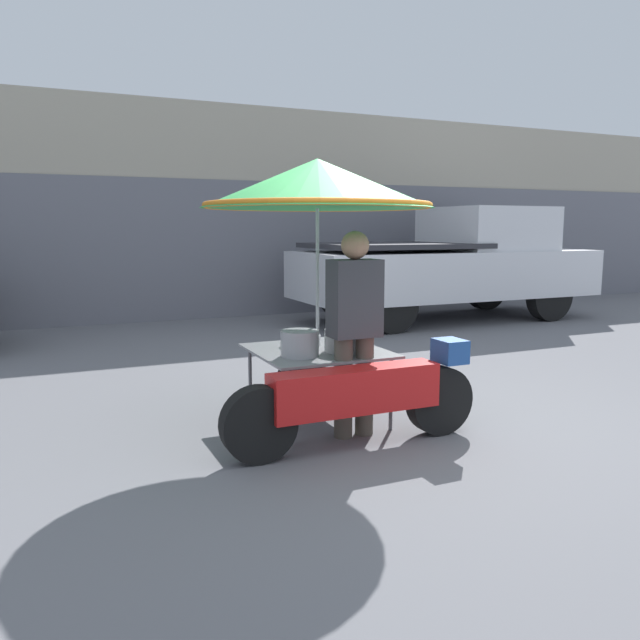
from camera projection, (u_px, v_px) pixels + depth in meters
name	position (u px, v px, depth m)	size (l,w,h in m)	color
ground_plane	(410.00, 430.00, 4.93)	(36.00, 36.00, 0.00)	slate
shopfront_building	(189.00, 214.00, 11.62)	(28.00, 2.06, 3.70)	#B2A893
vendor_motorcycle_cart	(321.00, 218.00, 4.84)	(1.99, 1.83, 2.11)	black
vendor_person	(354.00, 324.00, 4.67)	(0.38, 0.22, 1.56)	#4C473D
pickup_truck	(452.00, 264.00, 10.74)	(5.19, 1.97, 1.93)	black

